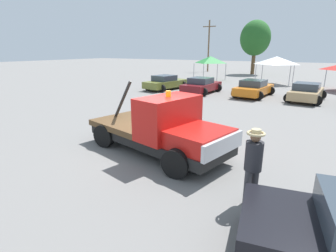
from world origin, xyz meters
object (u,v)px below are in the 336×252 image
(tow_truck, at_px, (163,129))
(parked_car_orange, at_px, (254,88))
(tree_left, at_px, (255,38))
(parked_car_tan, at_px, (306,92))
(parked_car_maroon, at_px, (201,85))
(person_near_truck, at_px, (253,161))
(canopy_tent_green, at_px, (210,60))
(utility_pole, at_px, (209,45))
(traffic_cone, at_px, (178,111))
(canopy_tent_white, at_px, (276,60))
(parked_car_olive, at_px, (166,83))

(tow_truck, xyz_separation_m, parked_car_orange, (-0.10, 13.98, -0.27))
(tree_left, bearing_deg, parked_car_tan, -66.76)
(tow_truck, bearing_deg, parked_car_maroon, 121.15)
(person_near_truck, bearing_deg, parked_car_orange, 136.64)
(parked_car_tan, distance_m, canopy_tent_green, 14.13)
(parked_car_maroon, bearing_deg, canopy_tent_green, 20.33)
(parked_car_tan, height_order, tree_left, tree_left)
(utility_pole, bearing_deg, parked_car_orange, -59.19)
(tow_truck, distance_m, canopy_tent_green, 23.83)
(canopy_tent_green, relative_size, traffic_cone, 5.41)
(canopy_tent_white, bearing_deg, parked_car_orange, -90.53)
(canopy_tent_green, distance_m, canopy_tent_white, 7.32)
(person_near_truck, relative_size, parked_car_tan, 0.44)
(parked_car_olive, bearing_deg, utility_pole, 22.05)
(person_near_truck, xyz_separation_m, parked_car_maroon, (-7.91, 15.07, -0.47))
(tow_truck, distance_m, parked_car_maroon, 14.16)
(person_near_truck, relative_size, canopy_tent_white, 0.56)
(parked_car_olive, xyz_separation_m, tree_left, (3.14, 20.42, 4.58))
(person_near_truck, distance_m, traffic_cone, 9.07)
(tree_left, xyz_separation_m, utility_pole, (-7.83, 1.26, -0.84))
(tow_truck, height_order, parked_car_tan, tow_truck)
(parked_car_maroon, distance_m, traffic_cone, 8.42)
(parked_car_maroon, height_order, tree_left, tree_left)
(tow_truck, height_order, parked_car_maroon, tow_truck)
(canopy_tent_white, bearing_deg, tree_left, 114.22)
(tow_truck, height_order, person_near_truck, tow_truck)
(person_near_truck, relative_size, parked_car_olive, 0.40)
(tree_left, bearing_deg, parked_car_orange, -76.31)
(tow_truck, distance_m, tree_left, 34.68)
(canopy_tent_green, bearing_deg, utility_pole, 113.41)
(parked_car_maroon, relative_size, canopy_tent_green, 1.48)
(tow_truck, xyz_separation_m, person_near_truck, (3.50, -1.61, 0.20))
(tow_truck, bearing_deg, utility_pole, 122.95)
(parked_car_orange, distance_m, canopy_tent_white, 9.20)
(parked_car_maroon, distance_m, utility_pole, 23.71)
(tree_left, distance_m, traffic_cone, 29.28)
(tree_left, height_order, utility_pole, utility_pole)
(parked_car_tan, relative_size, traffic_cone, 7.90)
(person_near_truck, relative_size, parked_car_maroon, 0.43)
(person_near_truck, bearing_deg, tow_truck, -171.10)
(person_near_truck, xyz_separation_m, tree_left, (-8.49, 35.66, 4.11))
(person_near_truck, height_order, utility_pole, utility_pole)
(canopy_tent_white, height_order, traffic_cone, canopy_tent_white)
(parked_car_olive, height_order, parked_car_orange, same)
(canopy_tent_green, bearing_deg, tree_left, 78.44)
(person_near_truck, distance_m, parked_car_tan, 15.54)
(canopy_tent_white, distance_m, utility_pole, 17.86)
(parked_car_orange, bearing_deg, tow_truck, -174.11)
(person_near_truck, height_order, traffic_cone, person_near_truck)
(tow_truck, xyz_separation_m, parked_car_tan, (3.65, 13.92, -0.27))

